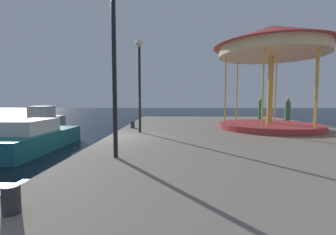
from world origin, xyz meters
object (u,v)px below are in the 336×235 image
lamp_post_far_end (139,70)px  bollard_north (133,125)px  bollard_south (11,199)px  motorboat_grey (44,120)px  carousel (272,52)px  person_far_corner (260,109)px  lamp_post_mid_promenade (114,39)px  motorboat_teal (34,138)px  person_near_carousel (288,112)px

lamp_post_far_end → bollard_north: lamp_post_far_end is taller
bollard_north → bollard_south: (0.03, -9.77, 0.00)m
motorboat_grey → carousel: 17.89m
bollard_north → person_far_corner: size_ratio=0.22×
bollard_south → person_far_corner: (9.41, 15.72, 0.63)m
motorboat_grey → bollard_south: size_ratio=13.67×
motorboat_grey → bollard_south: 18.04m
motorboat_grey → carousel: (16.23, -6.19, 4.29)m
lamp_post_mid_promenade → carousel: bearing=43.2°
motorboat_teal → person_near_carousel: person_near_carousel is taller
person_near_carousel → lamp_post_far_end: bearing=-154.4°
carousel → lamp_post_far_end: bearing=-167.1°
lamp_post_far_end → carousel: bearing=12.9°
lamp_post_mid_promenade → motorboat_grey: bearing=126.3°
carousel → lamp_post_mid_promenade: (-6.92, -6.50, -0.99)m
motorboat_teal → person_far_corner: person_far_corner is taller
carousel → lamp_post_mid_promenade: 9.54m
bollard_south → motorboat_grey: bearing=118.6°
bollard_north → bollard_south: bearing=-89.8°
bollard_north → person_near_carousel: size_ratio=0.23×
carousel → motorboat_teal: bearing=-170.2°
carousel → lamp_post_far_end: carousel is taller
motorboat_grey → person_far_corner: person_far_corner is taller
carousel → person_far_corner: 7.18m
carousel → lamp_post_far_end: size_ratio=1.39×
lamp_post_mid_promenade → person_near_carousel: size_ratio=2.74×
carousel → lamp_post_mid_promenade: carousel is taller
motorboat_teal → lamp_post_far_end: 6.00m
carousel → person_near_carousel: carousel is taller
bollard_south → person_near_carousel: 16.08m
motorboat_grey → bollard_north: 10.53m
motorboat_grey → person_near_carousel: size_ratio=3.15×
lamp_post_mid_promenade → person_far_corner: lamp_post_mid_promenade is taller
motorboat_grey → motorboat_teal: motorboat_grey is taller
lamp_post_far_end → person_far_corner: size_ratio=2.51×
motorboat_teal → carousel: (11.96, 2.08, 4.43)m
carousel → bollard_south: size_ratio=15.52×
motorboat_grey → lamp_post_mid_promenade: size_ratio=1.15×
motorboat_grey → person_far_corner: size_ratio=3.07×
lamp_post_far_end → bollard_north: 3.39m
bollard_south → person_far_corner: person_far_corner is taller
carousel → bollard_south: 12.91m
motorboat_teal → bollard_south: 8.75m
carousel → person_far_corner: carousel is taller
bollard_south → person_near_carousel: person_near_carousel is taller
motorboat_teal → lamp_post_mid_promenade: bearing=-41.3°
bollard_north → motorboat_teal: bearing=-153.1°
person_far_corner → motorboat_teal: bearing=-149.4°
lamp_post_mid_promenade → lamp_post_far_end: 4.90m
person_near_carousel → person_far_corner: (-0.63, 3.17, 0.02)m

